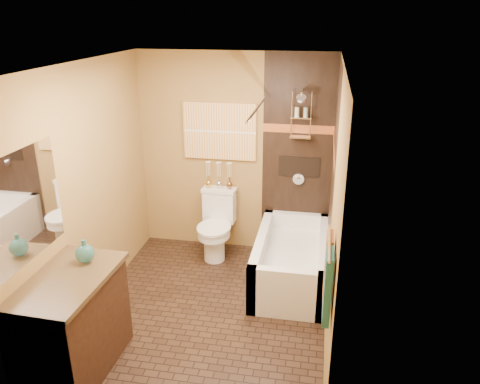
% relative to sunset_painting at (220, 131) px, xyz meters
% --- Properties ---
extents(floor, '(3.00, 3.00, 0.00)m').
position_rel_sunset_painting_xyz_m(floor, '(0.18, -1.48, -1.55)').
color(floor, black).
rests_on(floor, ground).
extents(wall_left, '(0.02, 3.00, 2.50)m').
position_rel_sunset_painting_xyz_m(wall_left, '(-1.02, -1.48, -0.30)').
color(wall_left, olive).
rests_on(wall_left, floor).
extents(wall_right, '(0.02, 3.00, 2.50)m').
position_rel_sunset_painting_xyz_m(wall_right, '(1.38, -1.48, -0.30)').
color(wall_right, olive).
rests_on(wall_right, floor).
extents(wall_back, '(2.40, 0.02, 2.50)m').
position_rel_sunset_painting_xyz_m(wall_back, '(0.18, 0.02, -0.30)').
color(wall_back, olive).
rests_on(wall_back, floor).
extents(wall_front, '(2.40, 0.02, 2.50)m').
position_rel_sunset_painting_xyz_m(wall_front, '(0.18, -2.98, -0.30)').
color(wall_front, olive).
rests_on(wall_front, floor).
extents(ceiling, '(3.00, 3.00, 0.00)m').
position_rel_sunset_painting_xyz_m(ceiling, '(0.18, -1.48, 0.95)').
color(ceiling, silver).
rests_on(ceiling, wall_back).
extents(alcove_tile_back, '(0.85, 0.01, 2.50)m').
position_rel_sunset_painting_xyz_m(alcove_tile_back, '(0.96, 0.01, -0.30)').
color(alcove_tile_back, black).
rests_on(alcove_tile_back, wall_back).
extents(alcove_tile_right, '(0.01, 1.50, 2.50)m').
position_rel_sunset_painting_xyz_m(alcove_tile_right, '(1.37, -0.73, -0.30)').
color(alcove_tile_right, black).
rests_on(alcove_tile_right, wall_right).
extents(mosaic_band_back, '(0.85, 0.01, 0.10)m').
position_rel_sunset_painting_xyz_m(mosaic_band_back, '(0.96, 0.00, 0.07)').
color(mosaic_band_back, '#98331B').
rests_on(mosaic_band_back, alcove_tile_back).
extents(mosaic_band_right, '(0.01, 1.50, 0.10)m').
position_rel_sunset_painting_xyz_m(mosaic_band_right, '(1.36, -0.73, 0.07)').
color(mosaic_band_right, '#98331B').
rests_on(mosaic_band_right, alcove_tile_right).
extents(alcove_niche, '(0.50, 0.01, 0.25)m').
position_rel_sunset_painting_xyz_m(alcove_niche, '(0.98, 0.01, -0.40)').
color(alcove_niche, black).
rests_on(alcove_niche, alcove_tile_back).
extents(shower_fixtures, '(0.24, 0.33, 1.16)m').
position_rel_sunset_painting_xyz_m(shower_fixtures, '(0.98, -0.10, 0.12)').
color(shower_fixtures, silver).
rests_on(shower_fixtures, floor).
extents(curtain_rod, '(0.03, 1.55, 0.03)m').
position_rel_sunset_painting_xyz_m(curtain_rod, '(0.58, -0.73, 0.47)').
color(curtain_rod, silver).
rests_on(curtain_rod, wall_back).
extents(towel_bar, '(0.02, 0.55, 0.02)m').
position_rel_sunset_painting_xyz_m(towel_bar, '(1.33, -2.53, -0.10)').
color(towel_bar, silver).
rests_on(towel_bar, wall_right).
extents(towel_teal, '(0.05, 0.22, 0.52)m').
position_rel_sunset_painting_xyz_m(towel_teal, '(1.34, -2.66, -0.37)').
color(towel_teal, '#1C525E').
rests_on(towel_teal, towel_bar).
extents(towel_rust, '(0.05, 0.22, 0.52)m').
position_rel_sunset_painting_xyz_m(towel_rust, '(1.34, -2.40, -0.37)').
color(towel_rust, '#95561B').
rests_on(towel_rust, towel_bar).
extents(sunset_painting, '(0.90, 0.04, 0.70)m').
position_rel_sunset_painting_xyz_m(sunset_painting, '(0.00, 0.00, 0.00)').
color(sunset_painting, orange).
rests_on(sunset_painting, wall_back).
extents(vanity_mirror, '(0.01, 1.00, 0.90)m').
position_rel_sunset_painting_xyz_m(vanity_mirror, '(-1.01, -2.48, -0.05)').
color(vanity_mirror, white).
rests_on(vanity_mirror, wall_left).
extents(bathtub, '(0.80, 1.50, 0.55)m').
position_rel_sunset_painting_xyz_m(bathtub, '(0.98, -0.73, -1.33)').
color(bathtub, white).
rests_on(bathtub, floor).
extents(toilet, '(0.44, 0.64, 0.84)m').
position_rel_sunset_painting_xyz_m(toilet, '(0.00, -0.27, -1.13)').
color(toilet, white).
rests_on(toilet, floor).
extents(vanity, '(0.67, 1.05, 0.91)m').
position_rel_sunset_painting_xyz_m(vanity, '(-0.74, -2.48, -1.09)').
color(vanity, black).
rests_on(vanity, floor).
extents(teal_bottle, '(0.21, 0.21, 0.25)m').
position_rel_sunset_painting_xyz_m(teal_bottle, '(-0.69, -2.20, -0.54)').
color(teal_bottle, '#226868').
rests_on(teal_bottle, vanity).
extents(bud_vases, '(0.34, 0.07, 0.34)m').
position_rel_sunset_painting_xyz_m(bud_vases, '(0.00, -0.09, -0.53)').
color(bud_vases, gold).
rests_on(bud_vases, toilet).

